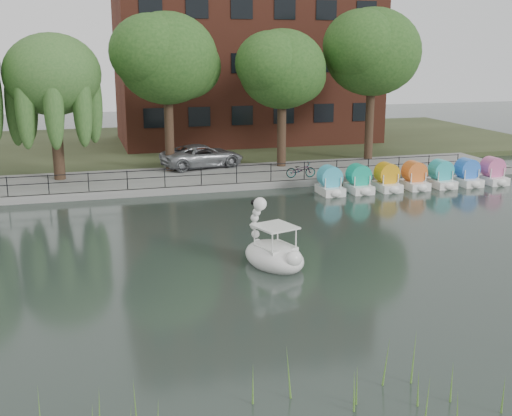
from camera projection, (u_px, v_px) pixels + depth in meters
name	position (u px, v px, depth m)	size (l,w,h in m)	color
ground_plane	(273.00, 270.00, 22.97)	(120.00, 120.00, 0.00)	#37443D
promenade	(193.00, 179.00, 37.85)	(40.00, 6.00, 0.40)	gray
kerb	(202.00, 189.00, 35.10)	(40.00, 0.25, 0.40)	gray
land_strip	(161.00, 145.00, 50.91)	(60.00, 22.00, 0.36)	#47512D
railing	(201.00, 171.00, 35.05)	(32.00, 0.05, 1.00)	black
apartment_building	(245.00, 26.00, 50.48)	(20.00, 10.07, 18.00)	#4C1E16
willow_mid	(52.00, 75.00, 35.31)	(5.32, 5.32, 8.15)	#473323
broadleaf_center	(167.00, 59.00, 37.76)	(6.00, 6.00, 9.25)	#473323
broadleaf_right	(282.00, 70.00, 39.31)	(5.40, 5.40, 8.32)	#473323
broadleaf_far	(372.00, 52.00, 41.72)	(6.30, 6.30, 9.71)	#473323
minivan	(202.00, 154.00, 40.12)	(5.97, 2.74, 1.66)	gray
bicycle	(301.00, 169.00, 37.08)	(1.72, 0.60, 1.00)	gray
swan_boat	(273.00, 251.00, 23.45)	(2.53, 3.20, 2.37)	white
pedal_boat_row	(414.00, 178.00, 36.04)	(11.35, 1.70, 1.40)	white
reed_bank	(482.00, 374.00, 14.49)	(24.00, 2.40, 1.20)	#669938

